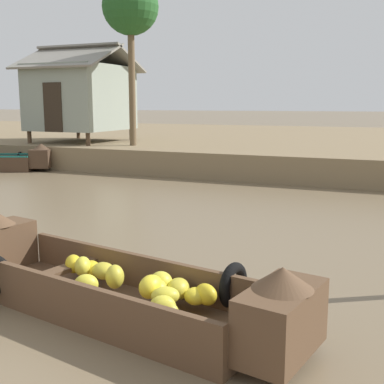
{
  "coord_description": "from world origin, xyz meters",
  "views": [
    {
      "loc": [
        4.1,
        -1.0,
        2.35
      ],
      "look_at": [
        1.04,
        6.24,
        0.95
      ],
      "focal_mm": 46.42,
      "sensor_mm": 36.0,
      "label": 1
    }
  ],
  "objects": [
    {
      "name": "stilt_house_left",
      "position": [
        -7.83,
        15.81,
        2.65
      ],
      "size": [
        3.79,
        4.05,
        3.79
      ],
      "color": "#4C3826",
      "rests_on": "riverbank_strip"
    },
    {
      "name": "banana_boat",
      "position": [
        1.18,
        3.58,
        0.33
      ],
      "size": [
        4.84,
        1.89,
        0.93
      ],
      "color": "brown",
      "rests_on": "ground"
    },
    {
      "name": "riverbank_strip",
      "position": [
        0.0,
        23.25,
        0.42
      ],
      "size": [
        160.0,
        20.0,
        0.84
      ],
      "primitive_type": "cube",
      "color": "#7F6B4C",
      "rests_on": "ground"
    },
    {
      "name": "ground_plane",
      "position": [
        0.0,
        10.0,
        0.0
      ],
      "size": [
        300.0,
        300.0,
        0.0
      ],
      "primitive_type": "plane",
      "color": "#726047"
    },
    {
      "name": "palm_tree_near",
      "position": [
        -5.01,
        14.97,
        5.64
      ],
      "size": [
        1.99,
        1.99,
        5.88
      ],
      "color": "brown",
      "rests_on": "riverbank_strip"
    }
  ]
}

